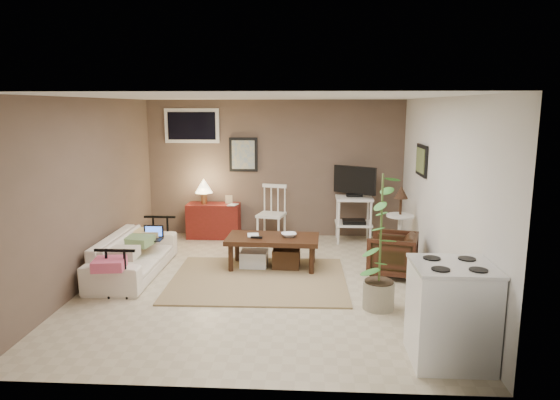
# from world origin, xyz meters

# --- Properties ---
(floor) EXTENTS (5.00, 5.00, 0.00)m
(floor) POSITION_xyz_m (0.00, 0.00, 0.00)
(floor) COLOR #C1B293
(floor) RESTS_ON ground
(art_back) EXTENTS (0.50, 0.03, 0.60)m
(art_back) POSITION_xyz_m (-0.55, 2.48, 1.45)
(art_back) COLOR black
(art_right) EXTENTS (0.03, 0.60, 0.45)m
(art_right) POSITION_xyz_m (2.23, 1.05, 1.52)
(art_right) COLOR black
(window) EXTENTS (0.96, 0.03, 0.60)m
(window) POSITION_xyz_m (-1.45, 2.48, 1.95)
(window) COLOR white
(rug) EXTENTS (2.35, 1.90, 0.02)m
(rug) POSITION_xyz_m (-0.06, 0.09, 0.01)
(rug) COLOR #9B875A
(rug) RESTS_ON floor
(coffee_table) EXTENTS (1.32, 0.72, 0.49)m
(coffee_table) POSITION_xyz_m (0.09, 0.62, 0.27)
(coffee_table) COLOR #351B0E
(coffee_table) RESTS_ON floor
(sofa) EXTENTS (0.54, 1.86, 0.73)m
(sofa) POSITION_xyz_m (-1.80, 0.26, 0.36)
(sofa) COLOR white
(sofa) RESTS_ON floor
(sofa_pillows) EXTENTS (0.36, 1.77, 0.12)m
(sofa_pillows) POSITION_xyz_m (-1.76, 0.04, 0.45)
(sofa_pillows) COLOR beige
(sofa_pillows) RESTS_ON sofa
(sofa_end_rails) EXTENTS (0.50, 1.86, 0.62)m
(sofa_end_rails) POSITION_xyz_m (-1.69, 0.26, 0.31)
(sofa_end_rails) COLOR black
(sofa_end_rails) RESTS_ON floor
(laptop) EXTENTS (0.29, 0.21, 0.19)m
(laptop) POSITION_xyz_m (-1.62, 0.58, 0.47)
(laptop) COLOR black
(laptop) RESTS_ON sofa
(red_console) EXTENTS (0.91, 0.40, 1.05)m
(red_console) POSITION_xyz_m (-1.08, 2.26, 0.36)
(red_console) COLOR maroon
(red_console) RESTS_ON floor
(spindle_chair) EXTENTS (0.52, 0.52, 0.96)m
(spindle_chair) POSITION_xyz_m (-0.03, 2.12, 0.45)
(spindle_chair) COLOR white
(spindle_chair) RESTS_ON floor
(tv_stand) EXTENTS (0.68, 0.50, 1.30)m
(tv_stand) POSITION_xyz_m (1.37, 2.14, 0.69)
(tv_stand) COLOR white
(tv_stand) RESTS_ON floor
(side_table) EXTENTS (0.41, 0.41, 1.10)m
(side_table) POSITION_xyz_m (2.00, 1.27, 0.68)
(side_table) COLOR white
(side_table) RESTS_ON floor
(armchair) EXTENTS (0.73, 0.76, 0.65)m
(armchair) POSITION_xyz_m (1.76, 0.42, 0.32)
(armchair) COLOR black
(armchair) RESTS_ON floor
(potted_plant) EXTENTS (0.40, 0.40, 1.59)m
(potted_plant) POSITION_xyz_m (1.41, -0.76, 0.84)
(potted_plant) COLOR gray
(potted_plant) RESTS_ON floor
(stove) EXTENTS (0.71, 0.66, 0.93)m
(stove) POSITION_xyz_m (1.89, -1.93, 0.46)
(stove) COLOR white
(stove) RESTS_ON floor
(bowl) EXTENTS (0.22, 0.10, 0.21)m
(bowl) POSITION_xyz_m (0.33, 0.63, 0.57)
(bowl) COLOR #351B0E
(bowl) RESTS_ON coffee_table
(book_table) EXTENTS (0.16, 0.04, 0.22)m
(book_table) POSITION_xyz_m (-0.27, 0.64, 0.57)
(book_table) COLOR #351B0E
(book_table) RESTS_ON coffee_table
(book_console) EXTENTS (0.15, 0.06, 0.20)m
(book_console) POSITION_xyz_m (-0.77, 2.14, 0.71)
(book_console) COLOR #351B0E
(book_console) RESTS_ON red_console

